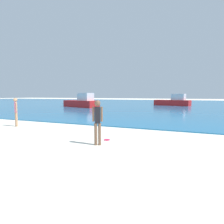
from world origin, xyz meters
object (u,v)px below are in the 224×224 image
at_px(person_distant, 16,110).
at_px(boat_near, 82,102).
at_px(person_standing, 98,120).
at_px(frisbee, 107,140).
at_px(boat_far, 173,102).

xyz_separation_m(person_distant, boat_near, (-5.28, 15.95, -0.18)).
distance_m(person_standing, boat_near, 21.24).
relative_size(frisbee, boat_near, 0.04).
bearing_deg(person_standing, person_distant, -36.85).
height_order(person_standing, person_distant, person_distant).
distance_m(frisbee, boat_far, 26.34).
distance_m(person_distant, boat_near, 16.81).
height_order(person_standing, frisbee, person_standing).
distance_m(boat_near, boat_far, 15.75).
height_order(frisbee, person_distant, person_distant).
xyz_separation_m(frisbee, person_distant, (-6.36, 1.00, 0.96)).
xyz_separation_m(boat_near, boat_far, (12.66, 9.36, -0.03)).
distance_m(person_standing, frisbee, 1.25).
bearing_deg(frisbee, person_distant, 171.07).
bearing_deg(frisbee, boat_near, 124.48).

